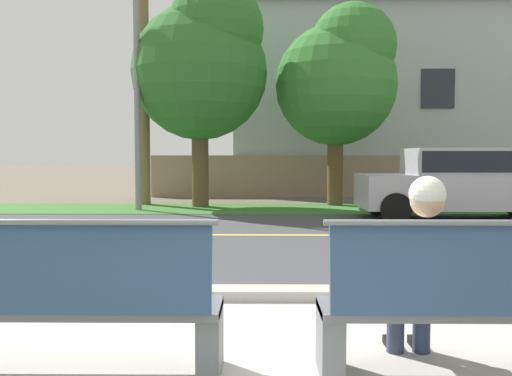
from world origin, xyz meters
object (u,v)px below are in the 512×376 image
object	(u,v)px
bench_left	(59,305)
bench_right	(483,306)
seated_person_white	(422,266)
shade_tree_left	(340,76)
car_silver_far	(461,180)
streetlamp	(138,49)
shade_tree_far_left	(204,62)

from	to	relation	value
bench_left	bench_right	bearing A→B (deg)	0.00
seated_person_white	shade_tree_left	bearing A→B (deg)	84.43
car_silver_far	bench_right	bearing A→B (deg)	-109.30
shade_tree_left	bench_right	bearing A→B (deg)	-93.89
car_silver_far	streetlamp	size ratio (longest dim) A/B	0.60
bench_right	shade_tree_far_left	bearing A→B (deg)	104.48
shade_tree_far_left	shade_tree_left	distance (m)	3.73
seated_person_white	shade_tree_far_left	xyz separation A→B (m)	(-2.56, 11.02, 3.19)
shade_tree_far_left	shade_tree_left	xyz separation A→B (m)	(3.69, 0.49, -0.30)
shade_tree_far_left	seated_person_white	bearing A→B (deg)	-76.90
bench_right	seated_person_white	xyz separation A→B (m)	(-0.33, 0.17, 0.21)
bench_left	car_silver_far	world-z (taller)	car_silver_far
seated_person_white	shade_tree_left	size ratio (longest dim) A/B	0.23
shade_tree_left	car_silver_far	bearing A→B (deg)	-56.73
shade_tree_left	seated_person_white	bearing A→B (deg)	-95.57
seated_person_white	shade_tree_far_left	bearing A→B (deg)	103.10
seated_person_white	car_silver_far	world-z (taller)	car_silver_far
bench_right	car_silver_far	bearing A→B (deg)	70.70
bench_left	shade_tree_left	distance (m)	12.56
bench_left	streetlamp	distance (m)	11.30
seated_person_white	shade_tree_far_left	size ratio (longest dim) A/B	0.21
bench_right	bench_left	bearing A→B (deg)	180.00
bench_left	car_silver_far	xyz separation A→B (m)	(5.53, 8.41, 0.39)
bench_right	shade_tree_far_left	size ratio (longest dim) A/B	0.33
bench_left	seated_person_white	bearing A→B (deg)	4.36
bench_right	car_silver_far	distance (m)	8.92
seated_person_white	car_silver_far	xyz separation A→B (m)	(3.27, 8.24, 0.18)
bench_right	shade_tree_far_left	distance (m)	12.05
bench_right	seated_person_white	bearing A→B (deg)	152.19
bench_right	streetlamp	xyz separation A→B (m)	(-4.47, 10.54, 3.63)
seated_person_white	bench_left	bearing A→B (deg)	-175.64
bench_left	shade_tree_left	size ratio (longest dim) A/B	0.36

